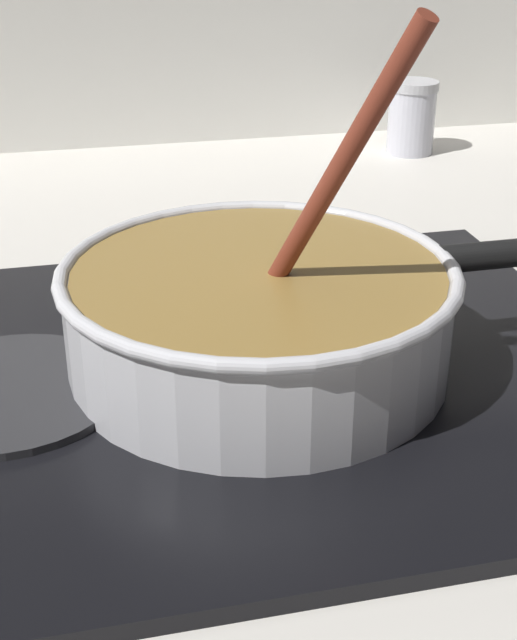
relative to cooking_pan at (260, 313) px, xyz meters
The scene contains 6 objects.
ground 0.12m from the cooking_pan, 120.35° to the right, with size 2.40×1.60×0.04m, color beige.
hob_plate 0.05m from the cooking_pan, behind, with size 0.56×0.48×0.01m, color black.
burner_ring 0.04m from the cooking_pan, behind, with size 0.18×0.18×0.01m, color #592D0C.
spare_burner 0.19m from the cooking_pan, behind, with size 0.17×0.17×0.01m, color #262628.
cooking_pan is the anchor object (origin of this frame).
condiment_jar 0.67m from the cooking_pan, 58.70° to the left, with size 0.07×0.07×0.10m.
Camera 1 is at (-0.09, -0.49, 0.34)m, focal length 50.05 mm.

